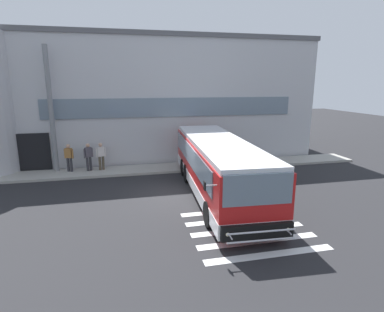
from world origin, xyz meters
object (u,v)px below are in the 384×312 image
Objects in this scene: passenger_at_curb_edge at (101,154)px; safety_bollard_yellow at (193,166)px; passenger_by_doorway at (88,156)px; bus_main_foreground at (218,168)px; passenger_near_column at (69,156)px; entry_support_column at (51,110)px.

passenger_at_curb_edge is 5.64m from safety_bollard_yellow.
safety_bollard_yellow is at bearing -12.90° from passenger_by_doorway.
bus_main_foreground is 8.33m from passenger_by_doorway.
bus_main_foreground reaches higher than passenger_near_column.
bus_main_foreground is at bearing -39.10° from passenger_by_doorway.
entry_support_column reaches higher than passenger_by_doorway.
bus_main_foreground is at bearing -84.98° from safety_bollard_yellow.
passenger_by_doorway is 1.86× the size of safety_bollard_yellow.
passenger_near_column is 1.00× the size of passenger_at_curb_edge.
passenger_at_curb_edge is at bearing -7.42° from entry_support_column.
passenger_near_column is at bearing 144.99° from bus_main_foreground.
safety_bollard_yellow is (6.12, -1.40, -0.63)m from passenger_by_doorway.
safety_bollard_yellow is at bearing -15.09° from passenger_at_curb_edge.
passenger_near_column is 1.11m from passenger_by_doorway.
passenger_by_doorway is at bearing 140.90° from bus_main_foreground.
passenger_by_doorway reaches higher than safety_bollard_yellow.
passenger_near_column is 1.83m from passenger_at_curb_edge.
passenger_at_curb_edge is at bearing -0.03° from passenger_near_column.
entry_support_column is 8.89m from safety_bollard_yellow.
safety_bollard_yellow is at bearing -12.63° from entry_support_column.
passenger_at_curb_edge is at bearing 164.91° from safety_bollard_yellow.
passenger_by_doorway is 0.72m from passenger_at_curb_edge.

